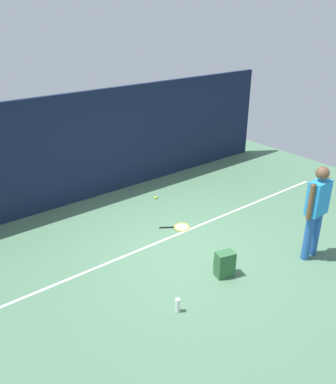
{
  "coord_description": "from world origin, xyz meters",
  "views": [
    {
      "loc": [
        -4.04,
        -4.75,
        4.03
      ],
      "look_at": [
        0.0,
        0.4,
        1.0
      ],
      "focal_mm": 37.51,
      "sensor_mm": 36.0,
      "label": 1
    }
  ],
  "objects_px": {
    "backpack": "(224,264)",
    "tennis_racket": "(180,227)",
    "tennis_player": "(317,207)",
    "tennis_ball_near_player": "(156,198)",
    "water_bottle": "(178,305)"
  },
  "relations": [
    {
      "from": "backpack",
      "to": "water_bottle",
      "type": "distance_m",
      "value": 1.18
    },
    {
      "from": "tennis_racket",
      "to": "tennis_ball_near_player",
      "type": "height_order",
      "value": "tennis_ball_near_player"
    },
    {
      "from": "backpack",
      "to": "tennis_player",
      "type": "bearing_deg",
      "value": 176.78
    },
    {
      "from": "water_bottle",
      "to": "tennis_racket",
      "type": "bearing_deg",
      "value": 49.42
    },
    {
      "from": "tennis_player",
      "to": "tennis_ball_near_player",
      "type": "distance_m",
      "value": 3.75
    },
    {
      "from": "tennis_player",
      "to": "tennis_racket",
      "type": "distance_m",
      "value": 2.65
    },
    {
      "from": "tennis_racket",
      "to": "backpack",
      "type": "bearing_deg",
      "value": -70.14
    },
    {
      "from": "backpack",
      "to": "water_bottle",
      "type": "bearing_deg",
      "value": 26.06
    },
    {
      "from": "backpack",
      "to": "tennis_racket",
      "type": "bearing_deg",
      "value": -89.06
    },
    {
      "from": "tennis_ball_near_player",
      "to": "tennis_racket",
      "type": "bearing_deg",
      "value": -106.15
    },
    {
      "from": "backpack",
      "to": "tennis_ball_near_player",
      "type": "xyz_separation_m",
      "value": [
        0.83,
        3.02,
        -0.18
      ]
    },
    {
      "from": "tennis_player",
      "to": "tennis_racket",
      "type": "bearing_deg",
      "value": -64.25
    },
    {
      "from": "water_bottle",
      "to": "backpack",
      "type": "bearing_deg",
      "value": 10.41
    },
    {
      "from": "tennis_player",
      "to": "water_bottle",
      "type": "distance_m",
      "value": 2.89
    },
    {
      "from": "tennis_player",
      "to": "backpack",
      "type": "height_order",
      "value": "tennis_player"
    }
  ]
}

